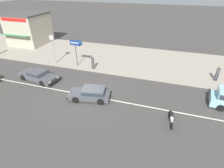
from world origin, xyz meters
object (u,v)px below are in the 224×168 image
(motorcycle_0, at_px, (171,118))
(arrow_signboard, at_px, (80,45))
(hatchback_dark_grey_2, at_px, (91,93))
(pedestrian_mid_kerb, at_px, (218,73))
(sedan_dark_grey_5, at_px, (38,75))
(shopfront_corner_warung, at_px, (29,29))
(pedestrian_by_shop, at_px, (93,61))
(street_clock, at_px, (52,43))

(motorcycle_0, height_order, arrow_signboard, arrow_signboard)
(hatchback_dark_grey_2, xyz_separation_m, pedestrian_mid_kerb, (11.18, 6.81, 0.50))
(hatchback_dark_grey_2, xyz_separation_m, sedan_dark_grey_5, (-6.83, 1.55, -0.05))
(motorcycle_0, height_order, shopfront_corner_warung, shopfront_corner_warung)
(sedan_dark_grey_5, height_order, pedestrian_by_shop, pedestrian_by_shop)
(hatchback_dark_grey_2, height_order, sedan_dark_grey_5, hatchback_dark_grey_2)
(motorcycle_0, bearing_deg, pedestrian_by_shop, 144.11)
(motorcycle_0, xyz_separation_m, arrow_signboard, (-10.74, 6.84, 2.45))
(sedan_dark_grey_5, distance_m, shopfront_corner_warung, 13.87)
(hatchback_dark_grey_2, bearing_deg, arrow_signboard, 123.57)
(motorcycle_0, height_order, pedestrian_mid_kerb, pedestrian_mid_kerb)
(shopfront_corner_warung, bearing_deg, hatchback_dark_grey_2, -36.25)
(arrow_signboard, bearing_deg, street_clock, -178.39)
(hatchback_dark_grey_2, height_order, shopfront_corner_warung, shopfront_corner_warung)
(street_clock, distance_m, shopfront_corner_warung, 10.52)
(sedan_dark_grey_5, bearing_deg, shopfront_corner_warung, 132.03)
(sedan_dark_grey_5, bearing_deg, motorcycle_0, -10.72)
(hatchback_dark_grey_2, distance_m, pedestrian_by_shop, 5.97)
(hatchback_dark_grey_2, distance_m, motorcycle_0, 6.98)
(street_clock, height_order, arrow_signboard, street_clock)
(hatchback_dark_grey_2, height_order, pedestrian_mid_kerb, pedestrian_mid_kerb)
(pedestrian_by_shop, bearing_deg, pedestrian_mid_kerb, 5.47)
(arrow_signboard, relative_size, pedestrian_mid_kerb, 2.00)
(street_clock, bearing_deg, motorcycle_0, -25.21)
(hatchback_dark_grey_2, bearing_deg, pedestrian_by_shop, 111.60)
(hatchback_dark_grey_2, xyz_separation_m, motorcycle_0, (6.90, -1.05, -0.16))
(pedestrian_mid_kerb, relative_size, shopfront_corner_warung, 0.26)
(sedan_dark_grey_5, height_order, pedestrian_mid_kerb, pedestrian_mid_kerb)
(shopfront_corner_warung, bearing_deg, pedestrian_mid_kerb, -10.29)
(motorcycle_0, xyz_separation_m, pedestrian_mid_kerb, (4.28, 7.86, 0.67))
(pedestrian_mid_kerb, bearing_deg, hatchback_dark_grey_2, -148.65)
(pedestrian_mid_kerb, bearing_deg, sedan_dark_grey_5, -163.72)
(arrow_signboard, xyz_separation_m, pedestrian_by_shop, (1.66, -0.26, -1.77))
(hatchback_dark_grey_2, height_order, motorcycle_0, hatchback_dark_grey_2)
(pedestrian_mid_kerb, height_order, pedestrian_by_shop, pedestrian_by_shop)
(street_clock, relative_size, pedestrian_mid_kerb, 2.20)
(street_clock, bearing_deg, arrow_signboard, 1.61)
(motorcycle_0, relative_size, street_clock, 0.53)
(pedestrian_mid_kerb, bearing_deg, arrow_signboard, -176.13)
(pedestrian_by_shop, bearing_deg, arrow_signboard, 170.96)
(sedan_dark_grey_5, xyz_separation_m, arrow_signboard, (2.98, 4.24, 2.34))
(sedan_dark_grey_5, distance_m, motorcycle_0, 13.97)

